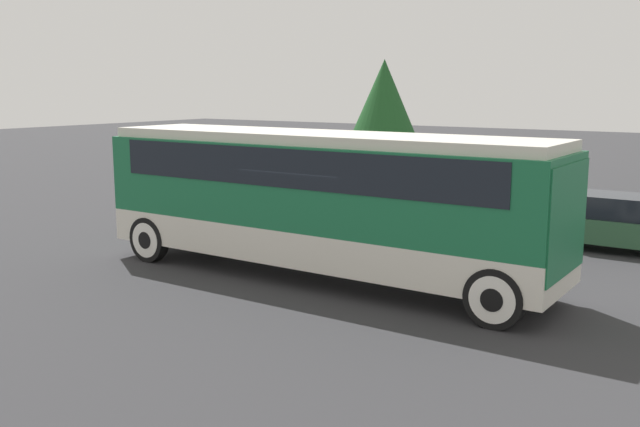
{
  "coord_description": "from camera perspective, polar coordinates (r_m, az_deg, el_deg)",
  "views": [
    {
      "loc": [
        8.77,
        -12.89,
        4.23
      ],
      "look_at": [
        0.0,
        0.0,
        1.47
      ],
      "focal_mm": 40.0,
      "sensor_mm": 36.0,
      "label": 1
    }
  ],
  "objects": [
    {
      "name": "parked_car_mid",
      "position": [
        20.27,
        23.25,
        -0.76
      ],
      "size": [
        4.64,
        1.82,
        1.46
      ],
      "color": "#2D5638",
      "rests_on": "ground_plane"
    },
    {
      "name": "tree_center",
      "position": [
        36.73,
        5.15,
        9.01
      ],
      "size": [
        3.56,
        3.56,
        5.64
      ],
      "color": "brown",
      "rests_on": "ground_plane"
    },
    {
      "name": "tour_bus",
      "position": [
        15.7,
        0.29,
        1.76
      ],
      "size": [
        10.79,
        2.53,
        3.26
      ],
      "color": "silver",
      "rests_on": "ground_plane"
    },
    {
      "name": "parked_car_near",
      "position": [
        23.5,
        6.72,
        1.36
      ],
      "size": [
        4.14,
        1.94,
        1.42
      ],
      "color": "#BCBCC1",
      "rests_on": "ground_plane"
    },
    {
      "name": "ground_plane",
      "position": [
        16.16,
        0.0,
        -5.13
      ],
      "size": [
        120.0,
        120.0,
        0.0
      ],
      "primitive_type": "plane",
      "color": "#2D2D30"
    }
  ]
}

